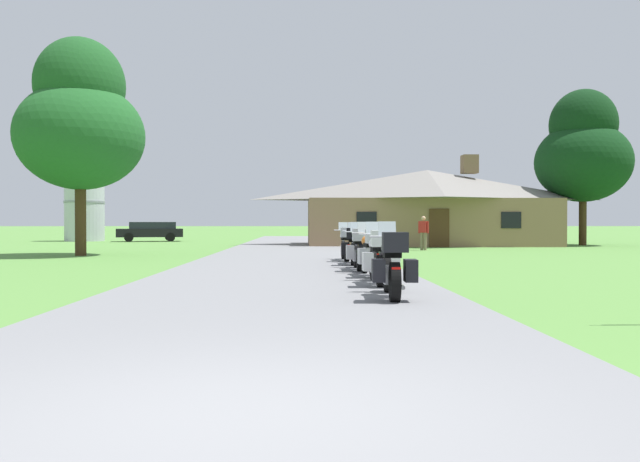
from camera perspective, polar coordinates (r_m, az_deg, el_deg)
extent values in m
plane|color=#56893D|center=(24.28, -2.66, -2.42)|extent=(500.00, 500.00, 0.00)
cube|color=slate|center=(22.28, -2.75, -2.62)|extent=(6.40, 80.00, 0.06)
cylinder|color=black|center=(11.82, 6.00, -3.88)|extent=(0.14, 0.64, 0.64)
cylinder|color=black|center=(10.40, 6.66, -4.52)|extent=(0.19, 0.65, 0.64)
cube|color=silver|center=(11.09, 6.32, -3.88)|extent=(0.29, 0.57, 0.30)
ellipsoid|color=black|center=(11.32, 6.20, -1.50)|extent=(0.33, 0.53, 0.26)
cube|color=black|center=(10.86, 6.41, -2.07)|extent=(0.31, 0.53, 0.10)
cylinder|color=silver|center=(11.75, 6.02, -0.49)|extent=(0.66, 0.07, 0.03)
cylinder|color=silver|center=(11.80, 6.00, -2.14)|extent=(0.07, 0.24, 0.73)
cube|color=#B2BCC6|center=(11.85, 5.98, 0.19)|extent=(0.33, 0.13, 0.27)
sphere|color=silver|center=(11.75, 6.02, -1.18)|extent=(0.11, 0.11, 0.11)
cube|color=black|center=(10.31, 6.69, -1.00)|extent=(0.42, 0.38, 0.32)
cube|color=red|center=(10.16, 6.78, -3.37)|extent=(0.14, 0.04, 0.06)
cylinder|color=silver|center=(10.74, 7.24, -4.89)|extent=(0.10, 0.55, 0.07)
cube|color=black|center=(10.41, 5.21, -3.51)|extent=(0.22, 0.41, 0.36)
cube|color=black|center=(10.46, 8.06, -3.50)|extent=(0.22, 0.41, 0.36)
cylinder|color=black|center=(14.18, 4.77, -3.12)|extent=(0.11, 0.64, 0.64)
cylinder|color=black|center=(12.76, 5.45, -3.55)|extent=(0.16, 0.64, 0.64)
cube|color=silver|center=(13.45, 5.10, -3.07)|extent=(0.26, 0.56, 0.30)
ellipsoid|color=silver|center=(13.68, 4.98, -1.12)|extent=(0.30, 0.52, 0.26)
cube|color=black|center=(13.23, 5.20, -1.57)|extent=(0.28, 0.52, 0.10)
cylinder|color=silver|center=(14.11, 4.79, -0.29)|extent=(0.66, 0.04, 0.03)
cylinder|color=silver|center=(14.16, 4.77, -1.66)|extent=(0.06, 0.24, 0.73)
cube|color=#B2BCC6|center=(14.21, 4.75, 0.28)|extent=(0.32, 0.11, 0.27)
sphere|color=silver|center=(14.12, 4.79, -0.86)|extent=(0.11, 0.11, 0.11)
cube|color=silver|center=(12.67, 5.48, -0.68)|extent=(0.40, 0.36, 0.32)
cube|color=red|center=(12.52, 5.57, -2.60)|extent=(0.14, 0.03, 0.06)
cylinder|color=silver|center=(13.10, 5.90, -3.87)|extent=(0.07, 0.55, 0.07)
cube|color=silver|center=(12.77, 4.27, -2.73)|extent=(0.20, 0.40, 0.36)
cube|color=silver|center=(12.83, 6.58, -2.72)|extent=(0.20, 0.40, 0.36)
cylinder|color=black|center=(16.29, 3.97, -2.62)|extent=(0.15, 0.65, 0.64)
cylinder|color=black|center=(14.87, 4.84, -2.94)|extent=(0.19, 0.65, 0.64)
cube|color=silver|center=(15.56, 4.40, -2.56)|extent=(0.29, 0.57, 0.30)
ellipsoid|color=orange|center=(15.80, 4.24, -0.87)|extent=(0.33, 0.54, 0.26)
cube|color=black|center=(15.35, 4.52, -1.26)|extent=(0.31, 0.54, 0.10)
cylinder|color=silver|center=(16.23, 3.99, -0.16)|extent=(0.66, 0.07, 0.03)
cylinder|color=silver|center=(16.27, 3.97, -1.35)|extent=(0.07, 0.24, 0.73)
cube|color=#B2BCC6|center=(16.32, 3.94, 0.34)|extent=(0.33, 0.13, 0.27)
sphere|color=silver|center=(16.23, 3.99, -0.65)|extent=(0.11, 0.11, 0.11)
cube|color=#B7B7BC|center=(14.80, 4.88, -0.48)|extent=(0.42, 0.38, 0.32)
cube|color=red|center=(14.64, 5.00, -2.12)|extent=(0.14, 0.04, 0.06)
cylinder|color=silver|center=(15.22, 5.16, -3.23)|extent=(0.10, 0.55, 0.07)
cube|color=#B7B7BC|center=(14.87, 3.82, -2.24)|extent=(0.22, 0.41, 0.36)
cube|color=#B7B7BC|center=(14.96, 5.79, -2.23)|extent=(0.22, 0.41, 0.36)
cylinder|color=black|center=(18.26, 3.23, -2.26)|extent=(0.12, 0.64, 0.64)
cylinder|color=black|center=(16.82, 3.58, -2.51)|extent=(0.16, 0.64, 0.64)
cube|color=silver|center=(17.52, 3.40, -2.19)|extent=(0.27, 0.56, 0.30)
ellipsoid|color=#1E3899|center=(17.76, 3.34, -0.70)|extent=(0.31, 0.52, 0.26)
cube|color=black|center=(17.30, 3.45, -1.03)|extent=(0.29, 0.52, 0.10)
cylinder|color=silver|center=(18.19, 3.24, -0.06)|extent=(0.66, 0.04, 0.03)
cylinder|color=silver|center=(18.24, 3.23, -1.13)|extent=(0.06, 0.24, 0.73)
cube|color=#B2BCC6|center=(18.29, 3.21, 0.38)|extent=(0.32, 0.11, 0.27)
sphere|color=silver|center=(18.20, 3.24, -0.51)|extent=(0.11, 0.11, 0.11)
cube|color=#B7B7BC|center=(16.75, 3.60, -0.34)|extent=(0.40, 0.36, 0.32)
cube|color=red|center=(16.59, 3.65, -1.78)|extent=(0.14, 0.03, 0.06)
cylinder|color=silver|center=(17.16, 3.97, -2.79)|extent=(0.08, 0.55, 0.07)
cube|color=#B7B7BC|center=(16.84, 2.69, -1.90)|extent=(0.20, 0.40, 0.36)
cube|color=#B7B7BC|center=(16.88, 4.45, -1.89)|extent=(0.20, 0.40, 0.36)
cylinder|color=black|center=(20.58, 2.94, -1.92)|extent=(0.16, 0.65, 0.64)
cylinder|color=black|center=(19.14, 2.97, -2.12)|extent=(0.20, 0.65, 0.64)
cube|color=silver|center=(19.84, 2.96, -1.85)|extent=(0.30, 0.58, 0.30)
ellipsoid|color=#1E3899|center=(20.08, 2.95, -0.53)|extent=(0.34, 0.54, 0.26)
cube|color=black|center=(19.62, 2.96, -0.83)|extent=(0.32, 0.54, 0.10)
cylinder|color=silver|center=(20.52, 2.94, 0.02)|extent=(0.66, 0.08, 0.03)
cylinder|color=silver|center=(20.56, 2.94, -0.92)|extent=(0.08, 0.24, 0.73)
cube|color=#B2BCC6|center=(20.62, 2.94, 0.42)|extent=(0.33, 0.13, 0.27)
sphere|color=silver|center=(20.52, 2.94, -0.37)|extent=(0.11, 0.11, 0.11)
cube|color=black|center=(19.07, 2.97, -0.21)|extent=(0.43, 0.39, 0.32)
cube|color=red|center=(18.91, 2.98, -1.48)|extent=(0.14, 0.04, 0.06)
cylinder|color=silver|center=(19.47, 3.38, -2.37)|extent=(0.11, 0.55, 0.07)
cube|color=black|center=(19.18, 2.19, -1.58)|extent=(0.23, 0.41, 0.36)
cube|color=black|center=(19.19, 3.75, -1.58)|extent=(0.23, 0.41, 0.36)
cylinder|color=black|center=(22.51, 2.08, -1.70)|extent=(0.12, 0.64, 0.64)
cylinder|color=black|center=(21.08, 2.39, -1.86)|extent=(0.16, 0.64, 0.64)
cube|color=silver|center=(21.77, 2.23, -1.62)|extent=(0.27, 0.56, 0.30)
ellipsoid|color=#B2B5BC|center=(22.02, 2.18, -0.42)|extent=(0.31, 0.52, 0.26)
cube|color=black|center=(21.56, 2.28, -0.69)|extent=(0.29, 0.52, 0.10)
cylinder|color=silver|center=(22.46, 2.09, 0.08)|extent=(0.66, 0.04, 0.03)
cylinder|color=silver|center=(22.50, 2.08, -0.78)|extent=(0.06, 0.24, 0.73)
cube|color=#B2BCC6|center=(22.55, 2.07, 0.44)|extent=(0.32, 0.11, 0.27)
sphere|color=silver|center=(22.46, 2.09, -0.27)|extent=(0.11, 0.11, 0.11)
cube|color=#B7B7BC|center=(21.01, 2.41, -0.12)|extent=(0.41, 0.37, 0.32)
cube|color=red|center=(20.85, 2.44, -1.27)|extent=(0.14, 0.03, 0.06)
cylinder|color=silver|center=(21.42, 2.69, -2.09)|extent=(0.08, 0.55, 0.07)
cube|color=#896B4C|center=(38.87, 9.49, 0.74)|extent=(14.18, 6.69, 2.71)
pyramid|color=gray|center=(38.94, 9.50, 4.05)|extent=(15.03, 7.09, 1.79)
cube|color=brown|center=(39.60, 13.14, 5.79)|extent=(0.90, 0.90, 1.10)
cube|color=#472D19|center=(35.57, 10.54, 0.26)|extent=(1.10, 0.08, 2.10)
cube|color=black|center=(34.95, 4.16, 0.98)|extent=(1.10, 0.06, 0.90)
cube|color=black|center=(36.62, 16.62, 0.94)|extent=(1.10, 0.06, 0.90)
cylinder|color=#75664C|center=(31.68, 9.03, -0.92)|extent=(0.14, 0.14, 0.86)
cylinder|color=#75664C|center=(31.60, 9.33, -0.92)|extent=(0.14, 0.14, 0.86)
cube|color=#A8231E|center=(31.63, 9.18, 0.37)|extent=(0.42, 0.39, 0.56)
cylinder|color=#A8231E|center=(31.72, 8.80, 0.33)|extent=(0.09, 0.09, 0.58)
cylinder|color=#A8231E|center=(31.53, 9.56, 0.33)|extent=(0.09, 0.09, 0.58)
sphere|color=tan|center=(31.63, 9.18, 1.13)|extent=(0.21, 0.21, 0.21)
cylinder|color=#422D19|center=(41.40, 22.31, 1.19)|extent=(0.44, 0.44, 3.43)
ellipsoid|color=#0F3314|center=(41.55, 22.33, 5.68)|extent=(5.60, 5.60, 4.76)
ellipsoid|color=black|center=(41.81, 22.34, 8.74)|extent=(3.92, 3.92, 4.20)
cylinder|color=#422D19|center=(27.76, -20.50, 1.49)|extent=(0.44, 0.44, 3.45)
ellipsoid|color=#1E5623|center=(27.99, -20.53, 7.91)|extent=(5.12, 5.12, 4.35)
ellipsoid|color=#1B4E20|center=(28.32, -20.55, 12.02)|extent=(3.59, 3.59, 3.84)
cylinder|color=#B2B7BC|center=(50.16, -20.19, 2.43)|extent=(2.82, 2.82, 5.74)
cone|color=#999EA3|center=(50.36, -20.20, 6.10)|extent=(2.88, 2.88, 0.70)
cylinder|color=gray|center=(50.16, -20.19, 2.43)|extent=(2.90, 2.90, 0.15)
cube|color=black|center=(47.72, -14.90, -0.16)|extent=(4.91, 2.93, 0.60)
cube|color=black|center=(47.72, -14.66, 0.49)|extent=(3.52, 2.37, 0.48)
cylinder|color=black|center=(46.87, -16.62, -0.55)|extent=(0.67, 0.37, 0.64)
cylinder|color=black|center=(48.56, -16.60, -0.50)|extent=(0.67, 0.37, 0.64)
cylinder|color=black|center=(46.93, -13.14, -0.53)|extent=(0.67, 0.37, 0.64)
cylinder|color=black|center=(48.62, -13.24, -0.49)|extent=(0.67, 0.37, 0.64)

